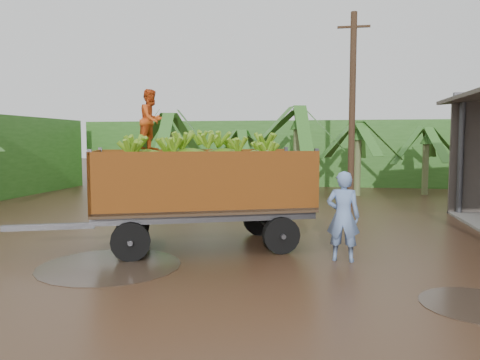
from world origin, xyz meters
name	(u,v)px	position (x,y,z in m)	size (l,w,h in m)	color
ground	(291,245)	(0.00, 0.00, 0.00)	(100.00, 100.00, 0.00)	black
hedge_north	(275,153)	(-2.00, 16.00, 1.80)	(22.00, 3.00, 3.60)	#2D661E
banana_trailer	(201,184)	(-2.09, -0.47, 1.48)	(6.85, 4.02, 3.71)	#9E5316
man_blue	(343,216)	(1.15, -1.25, 0.94)	(0.69, 0.45, 1.89)	#6989C1
utility_pole	(352,109)	(1.79, 7.17, 3.69)	(1.20, 0.24, 7.27)	#47301E
banana_plants	(174,159)	(-4.89, 6.09, 1.82)	(24.49, 19.69, 4.10)	#2D661E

